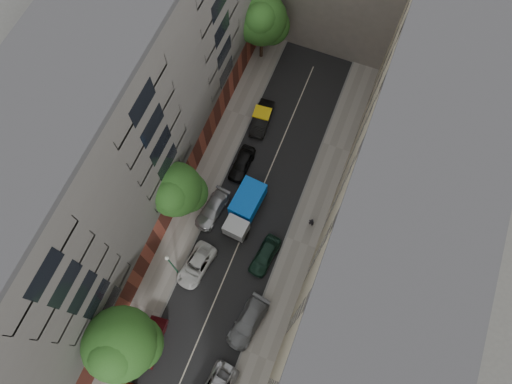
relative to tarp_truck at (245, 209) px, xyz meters
The scene contains 19 objects.
ground 1.76m from the tarp_truck, 52.56° to the right, with size 120.00×120.00×0.00m, color #4C4C49.
road_surface 1.75m from the tarp_truck, 52.56° to the right, with size 8.00×44.00×0.02m, color black.
sidewalk_left 5.15m from the tarp_truck, behind, with size 3.00×44.00×0.15m, color gray.
sidewalk_right 6.30m from the tarp_truck, ahead, with size 3.00×44.00×0.15m, color gray.
building_left 13.48m from the tarp_truck, behind, with size 8.00×44.00×20.00m, color #4E4B48.
building_right 14.43m from the tarp_truck, ahead, with size 8.00×44.00×20.00m, color #C0B495.
tarp_truck is the anchor object (origin of this frame).
car_left_1 14.52m from the tarp_truck, 101.94° to the right, with size 1.50×4.31×1.42m, color #490E13.
car_left_2 6.99m from the tarp_truck, 108.48° to the right, with size 2.13×4.63×1.29m, color silver.
car_left_3 3.25m from the tarp_truck, 161.85° to the right, with size 1.85×4.55×1.32m, color #B7B7BC.
car_left_4 5.17m from the tarp_truck, 115.48° to the left, with size 1.67×4.15×1.42m, color black.
car_left_5 10.47m from the tarp_truck, 102.15° to the left, with size 1.57×4.51×1.49m, color black.
car_right_1 10.49m from the tarp_truck, 66.33° to the right, with size 2.06×5.06×1.47m, color slate.
car_right_2 4.85m from the tarp_truck, 44.86° to the right, with size 1.70×4.21×1.44m, color #142F22.
tree_near 16.28m from the tarp_truck, 104.43° to the right, with size 5.94×5.76×8.78m.
tree_mid 7.00m from the tarp_truck, 161.65° to the right, with size 5.25×4.97×7.55m.
tree_far 19.28m from the tarp_truck, 106.38° to the left, with size 5.51×5.27×8.48m.
lamp_post 8.87m from the tarp_truck, 114.94° to the right, with size 0.36×0.36×5.95m.
pedestrian 6.53m from the tarp_truck, 11.17° to the left, with size 0.55×0.36×1.50m, color black.
Camera 1 is at (5.77, -12.34, 42.50)m, focal length 32.00 mm.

